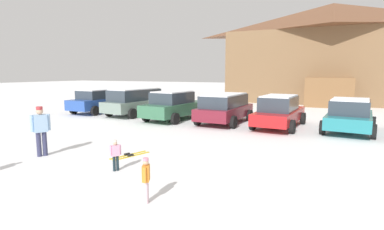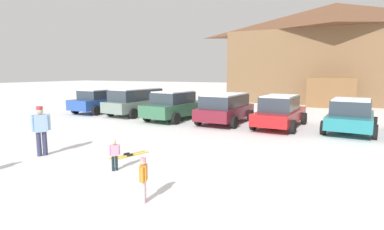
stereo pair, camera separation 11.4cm
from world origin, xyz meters
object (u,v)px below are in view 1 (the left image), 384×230
(parked_maroon_van, at_px, (225,107))
(skier_adult_in_blue_parka, at_px, (41,128))
(parked_teal_hatchback, at_px, (350,115))
(ski_lodge, at_px, (331,53))
(pair_of_skis, at_px, (130,155))
(skier_child_in_orange_jacket, at_px, (146,178))
(parked_grey_wagon, at_px, (136,101))
(parked_red_sedan, at_px, (279,111))
(parked_blue_hatchback, at_px, (98,101))
(parked_green_coupe, at_px, (174,105))
(skier_child_in_pink_snowsuit, at_px, (116,154))

(parked_maroon_van, height_order, skier_adult_in_blue_parka, skier_adult_in_blue_parka)
(parked_teal_hatchback, relative_size, skier_adult_in_blue_parka, 2.58)
(ski_lodge, height_order, pair_of_skis, ski_lodge)
(ski_lodge, relative_size, parked_teal_hatchback, 4.42)
(skier_adult_in_blue_parka, xyz_separation_m, skier_child_in_orange_jacket, (5.24, -1.51, -0.38))
(ski_lodge, height_order, parked_grey_wagon, ski_lodge)
(parked_grey_wagon, xyz_separation_m, parked_red_sedan, (9.33, -0.48, -0.11))
(ski_lodge, bearing_deg, parked_blue_hatchback, -132.04)
(parked_green_coupe, height_order, skier_child_in_orange_jacket, parked_green_coupe)
(parked_grey_wagon, height_order, skier_child_in_pink_snowsuit, parked_grey_wagon)
(parked_teal_hatchback, distance_m, skier_child_in_orange_jacket, 11.42)
(parked_green_coupe, bearing_deg, skier_child_in_orange_jacket, -63.52)
(skier_adult_in_blue_parka, bearing_deg, parked_green_coupe, 89.17)
(ski_lodge, xyz_separation_m, parked_teal_hatchback, (1.41, -15.92, -3.84))
(parked_green_coupe, bearing_deg, skier_child_in_pink_snowsuit, -70.66)
(skier_adult_in_blue_parka, distance_m, skier_child_in_orange_jacket, 5.47)
(parked_teal_hatchback, bearing_deg, skier_child_in_pink_snowsuit, -123.34)
(parked_grey_wagon, bearing_deg, ski_lodge, 54.55)
(skier_child_in_pink_snowsuit, bearing_deg, parked_maroon_van, 90.15)
(skier_child_in_orange_jacket, bearing_deg, parked_blue_hatchback, 136.97)
(pair_of_skis, bearing_deg, skier_adult_in_blue_parka, -153.94)
(skier_child_in_orange_jacket, distance_m, pair_of_skis, 3.86)
(parked_teal_hatchback, xyz_separation_m, skier_adult_in_blue_parka, (-9.35, -9.15, 0.14))
(ski_lodge, bearing_deg, skier_child_in_pink_snowsuit, -100.55)
(parked_teal_hatchback, xyz_separation_m, skier_child_in_pink_snowsuit, (-6.10, -9.28, -0.30))
(parked_teal_hatchback, bearing_deg, parked_blue_hatchback, 179.56)
(parked_blue_hatchback, distance_m, skier_child_in_orange_jacket, 15.79)
(parked_maroon_van, bearing_deg, skier_child_in_orange_jacket, -79.10)
(parked_red_sedan, xyz_separation_m, skier_child_in_pink_snowsuit, (-2.91, -9.11, -0.33))
(parked_maroon_van, xyz_separation_m, skier_child_in_orange_jacket, (2.02, -10.47, -0.32))
(skier_child_in_orange_jacket, bearing_deg, parked_red_sedan, 84.98)
(parked_blue_hatchback, distance_m, parked_red_sedan, 12.46)
(parked_grey_wagon, height_order, skier_adult_in_blue_parka, parked_grey_wagon)
(parked_green_coupe, height_order, parked_teal_hatchback, parked_green_coupe)
(parked_blue_hatchback, distance_m, skier_adult_in_blue_parka, 11.21)
(parked_maroon_van, height_order, skier_child_in_orange_jacket, parked_maroon_van)
(parked_teal_hatchback, height_order, skier_child_in_pink_snowsuit, parked_teal_hatchback)
(parked_teal_hatchback, distance_m, skier_child_in_pink_snowsuit, 11.11)
(skier_child_in_orange_jacket, height_order, skier_child_in_pink_snowsuit, skier_child_in_orange_jacket)
(parked_teal_hatchback, height_order, pair_of_skis, parked_teal_hatchback)
(parked_green_coupe, bearing_deg, parked_blue_hatchback, 175.48)
(skier_adult_in_blue_parka, height_order, skier_child_in_pink_snowsuit, skier_adult_in_blue_parka)
(parked_grey_wagon, bearing_deg, parked_teal_hatchback, -1.44)
(parked_blue_hatchback, bearing_deg, pair_of_skis, -41.77)
(ski_lodge, bearing_deg, parked_teal_hatchback, -84.94)
(parked_maroon_van, height_order, parked_teal_hatchback, parked_maroon_van)
(parked_teal_hatchback, bearing_deg, ski_lodge, 95.06)
(pair_of_skis, bearing_deg, parked_red_sedan, 65.36)
(parked_green_coupe, xyz_separation_m, parked_maroon_van, (3.10, 0.21, 0.02))
(skier_child_in_pink_snowsuit, distance_m, pair_of_skis, 1.62)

